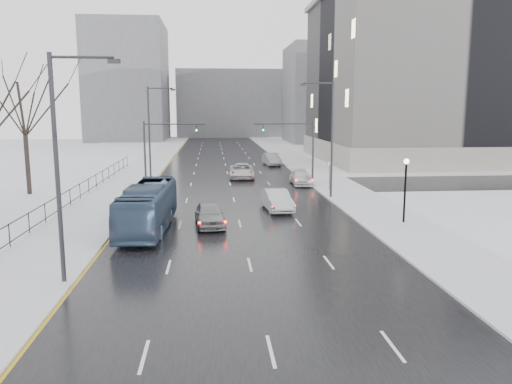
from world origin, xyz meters
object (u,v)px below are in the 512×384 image
object	(u,v)px
sedan_center_near	(210,214)
sedan_right_far	(301,178)
mast_signal_left	(156,146)
sedan_right_cross	(242,171)
streetlight_r_mid	(330,133)
sedan_right_distant	(272,159)
sedan_right_near	(277,200)
lamppost_r_mid	(406,181)
streetlight_l_near	(62,158)
streetlight_l_far	(151,129)
bus	(148,207)
tree_park_e	(30,195)
mast_signal_right	(303,145)
no_uturn_sign	(330,167)

from	to	relation	value
sedan_center_near	sedan_right_far	xyz separation A→B (m)	(9.20, 17.45, -0.08)
mast_signal_left	sedan_right_cross	bearing A→B (deg)	31.26
streetlight_r_mid	sedan_right_distant	distance (m)	26.20
sedan_right_distant	mast_signal_left	bearing A→B (deg)	-134.09
sedan_right_near	sedan_right_cross	size ratio (longest dim) A/B	0.84
lamppost_r_mid	sedan_center_near	size ratio (longest dim) A/B	0.92
streetlight_l_near	sedan_right_far	world-z (taller)	streetlight_l_near
streetlight_l_far	sedan_right_near	bearing A→B (deg)	-56.30
streetlight_l_far	lamppost_r_mid	bearing A→B (deg)	-48.94
bus	streetlight_l_near	bearing A→B (deg)	-100.36
streetlight_l_near	sedan_right_far	distance (m)	32.25
sedan_right_cross	sedan_right_far	xyz separation A→B (m)	(5.74, -5.39, -0.10)
bus	tree_park_e	bearing A→B (deg)	133.55
sedan_right_near	sedan_right_far	world-z (taller)	sedan_right_near
mast_signal_right	sedan_center_near	size ratio (longest dim) A/B	1.40
streetlight_l_far	sedan_center_near	world-z (taller)	streetlight_l_far
sedan_right_distant	streetlight_l_far	bearing A→B (deg)	-143.06
lamppost_r_mid	sedan_center_near	distance (m)	13.18
sedan_center_near	no_uturn_sign	bearing A→B (deg)	45.93
no_uturn_sign	sedan_center_near	xyz separation A→B (m)	(-11.20, -13.51, -1.47)
lamppost_r_mid	sedan_right_far	bearing A→B (deg)	101.96
no_uturn_sign	sedan_right_distant	size ratio (longest dim) A/B	0.53
lamppost_r_mid	sedan_right_far	xyz separation A→B (m)	(-3.80, 17.94, -2.19)
streetlight_r_mid	lamppost_r_mid	world-z (taller)	streetlight_r_mid
tree_park_e	sedan_right_near	distance (m)	23.01
sedan_right_far	sedan_right_distant	distance (m)	17.78
tree_park_e	sedan_center_near	size ratio (longest dim) A/B	2.91
bus	sedan_right_near	xyz separation A→B (m)	(8.96, 5.27, -0.66)
sedan_right_cross	sedan_right_far	distance (m)	7.88
streetlight_r_mid	streetlight_l_near	size ratio (longest dim) A/B	1.00
lamppost_r_mid	mast_signal_right	distance (m)	18.41
lamppost_r_mid	sedan_right_near	bearing A→B (deg)	146.88
mast_signal_right	tree_park_e	bearing A→B (deg)	-171.10
streetlight_l_far	sedan_center_near	xyz separation A→B (m)	(6.16, -21.51, -4.79)
sedan_right_distant	tree_park_e	bearing A→B (deg)	-144.98
mast_signal_left	sedan_center_near	xyz separation A→B (m)	(5.32, -17.51, -3.28)
sedan_right_distant	no_uturn_sign	bearing A→B (deg)	-88.87
lamppost_r_mid	bus	xyz separation A→B (m)	(-16.91, -0.08, -1.44)
tree_park_e	lamppost_r_mid	bearing A→B (deg)	-25.62
sedan_right_cross	no_uturn_sign	bearing A→B (deg)	-48.17
streetlight_l_far	mast_signal_right	bearing A→B (deg)	-14.48
lamppost_r_mid	bus	size ratio (longest dim) A/B	0.41
tree_park_e	sedan_right_distant	distance (m)	32.72
bus	sedan_right_far	distance (m)	22.30
streetlight_l_near	sedan_center_near	bearing A→B (deg)	59.56
lamppost_r_mid	streetlight_l_near	bearing A→B (deg)	-152.45
streetlight_l_far	sedan_right_cross	size ratio (longest dim) A/B	1.72
no_uturn_sign	bus	bearing A→B (deg)	-137.03
streetlight_r_mid	sedan_right_cross	bearing A→B (deg)	116.72
sedan_right_far	bus	bearing A→B (deg)	-125.91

